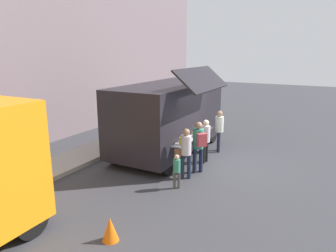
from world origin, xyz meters
TOP-DOWN VIEW (x-y plane):
  - ground_plane at (0.00, 0.00)m, footprint 60.00×60.00m
  - curb_strip at (-3.67, 4.71)m, footprint 28.00×1.60m
  - food_truck_main at (0.33, 2.09)m, footprint 5.63×3.28m
  - traffic_cone_orange at (-5.64, 0.36)m, footprint 0.36×0.36m
  - trash_bin at (4.14, 4.41)m, footprint 0.60×0.60m
  - customer_front_ordering at (-0.15, 0.34)m, footprint 0.53×0.33m
  - customer_mid_with_backpack at (-1.19, 0.17)m, footprint 0.54×0.55m
  - customer_rear_waiting at (-1.83, 0.36)m, footprint 0.43×0.52m
  - customer_extra_browsing at (1.33, 0.33)m, footprint 0.35×0.35m
  - child_near_queue at (-2.61, 0.27)m, footprint 0.22×0.22m

SIDE VIEW (x-z plane):
  - ground_plane at x=0.00m, z-range 0.00..0.00m
  - curb_strip at x=-3.67m, z-range 0.00..0.15m
  - traffic_cone_orange at x=-5.64m, z-range 0.00..0.55m
  - trash_bin at x=4.14m, z-range 0.00..0.90m
  - child_near_queue at x=-2.61m, z-range 0.10..1.17m
  - customer_front_ordering at x=-0.15m, z-range 0.15..1.76m
  - customer_rear_waiting at x=-1.83m, z-range 0.15..1.82m
  - customer_extra_browsing at x=1.33m, z-range 0.17..1.86m
  - customer_mid_with_backpack at x=-1.19m, z-range 0.20..1.96m
  - food_truck_main at x=0.33m, z-range -0.21..3.25m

